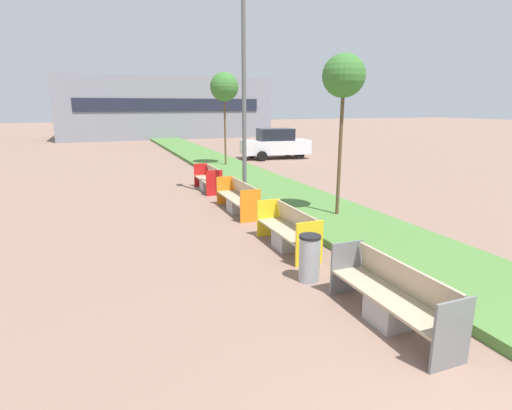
{
  "coord_description": "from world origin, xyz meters",
  "views": [
    {
      "loc": [
        -2.97,
        -0.97,
        3.22
      ],
      "look_at": [
        0.9,
        8.82,
        0.6
      ],
      "focal_mm": 28.0,
      "sensor_mm": 36.0,
      "label": 1
    }
  ],
  "objects_px": {
    "litter_bin": "(309,258)",
    "sapling_tree_near": "(344,77)",
    "sapling_tree_far": "(224,87)",
    "parked_car_distant": "(275,144)",
    "bench_yellow_frame": "(288,233)",
    "bench_orange_frame": "(238,200)",
    "street_lamp_post": "(244,50)",
    "bench_grey_frame": "(392,301)",
    "bench_red_frame": "(209,181)"
  },
  "relations": [
    {
      "from": "litter_bin",
      "to": "sapling_tree_near",
      "type": "relative_size",
      "value": 0.2
    },
    {
      "from": "sapling_tree_near",
      "to": "sapling_tree_far",
      "type": "bearing_deg",
      "value": 90.0
    },
    {
      "from": "litter_bin",
      "to": "parked_car_distant",
      "type": "relative_size",
      "value": 0.2
    },
    {
      "from": "sapling_tree_far",
      "to": "bench_yellow_frame",
      "type": "bearing_deg",
      "value": -100.82
    },
    {
      "from": "bench_orange_frame",
      "to": "sapling_tree_near",
      "type": "bearing_deg",
      "value": -38.18
    },
    {
      "from": "sapling_tree_near",
      "to": "street_lamp_post",
      "type": "bearing_deg",
      "value": 120.83
    },
    {
      "from": "bench_grey_frame",
      "to": "sapling_tree_far",
      "type": "distance_m",
      "value": 16.6
    },
    {
      "from": "street_lamp_post",
      "to": "parked_car_distant",
      "type": "relative_size",
      "value": 2.07
    },
    {
      "from": "bench_orange_frame",
      "to": "parked_car_distant",
      "type": "xyz_separation_m",
      "value": [
        6.46,
        11.56,
        0.54
      ]
    },
    {
      "from": "bench_red_frame",
      "to": "bench_yellow_frame",
      "type": "bearing_deg",
      "value": -89.98
    },
    {
      "from": "sapling_tree_near",
      "to": "bench_grey_frame",
      "type": "bearing_deg",
      "value": -114.64
    },
    {
      "from": "bench_orange_frame",
      "to": "sapling_tree_far",
      "type": "relative_size",
      "value": 0.49
    },
    {
      "from": "bench_red_frame",
      "to": "parked_car_distant",
      "type": "height_order",
      "value": "parked_car_distant"
    },
    {
      "from": "litter_bin",
      "to": "sapling_tree_far",
      "type": "distance_m",
      "value": 14.91
    },
    {
      "from": "litter_bin",
      "to": "street_lamp_post",
      "type": "xyz_separation_m",
      "value": [
        1.01,
        6.34,
        4.48
      ]
    },
    {
      "from": "litter_bin",
      "to": "bench_orange_frame",
      "type": "bearing_deg",
      "value": 85.58
    },
    {
      "from": "parked_car_distant",
      "to": "sapling_tree_near",
      "type": "bearing_deg",
      "value": -99.29
    },
    {
      "from": "litter_bin",
      "to": "street_lamp_post",
      "type": "height_order",
      "value": "street_lamp_post"
    },
    {
      "from": "sapling_tree_far",
      "to": "parked_car_distant",
      "type": "bearing_deg",
      "value": 32.78
    },
    {
      "from": "bench_yellow_frame",
      "to": "sapling_tree_far",
      "type": "bearing_deg",
      "value": 79.18
    },
    {
      "from": "bench_orange_frame",
      "to": "bench_yellow_frame",
      "type": "bearing_deg",
      "value": -90.05
    },
    {
      "from": "bench_red_frame",
      "to": "street_lamp_post",
      "type": "height_order",
      "value": "street_lamp_post"
    },
    {
      "from": "sapling_tree_far",
      "to": "parked_car_distant",
      "type": "relative_size",
      "value": 1.11
    },
    {
      "from": "bench_grey_frame",
      "to": "sapling_tree_far",
      "type": "relative_size",
      "value": 0.48
    },
    {
      "from": "bench_yellow_frame",
      "to": "litter_bin",
      "type": "distance_m",
      "value": 1.77
    },
    {
      "from": "sapling_tree_near",
      "to": "sapling_tree_far",
      "type": "relative_size",
      "value": 0.94
    },
    {
      "from": "bench_red_frame",
      "to": "litter_bin",
      "type": "relative_size",
      "value": 2.19
    },
    {
      "from": "street_lamp_post",
      "to": "sapling_tree_near",
      "type": "bearing_deg",
      "value": -59.17
    },
    {
      "from": "parked_car_distant",
      "to": "bench_orange_frame",
      "type": "bearing_deg",
      "value": -111.59
    },
    {
      "from": "sapling_tree_near",
      "to": "parked_car_distant",
      "type": "xyz_separation_m",
      "value": [
        4.08,
        13.43,
        -3.05
      ]
    },
    {
      "from": "bench_red_frame",
      "to": "bench_grey_frame",
      "type": "bearing_deg",
      "value": -89.98
    },
    {
      "from": "bench_orange_frame",
      "to": "bench_red_frame",
      "type": "xyz_separation_m",
      "value": [
        -0.01,
        3.53,
        -0.01
      ]
    },
    {
      "from": "sapling_tree_near",
      "to": "bench_orange_frame",
      "type": "bearing_deg",
      "value": 141.82
    },
    {
      "from": "sapling_tree_far",
      "to": "litter_bin",
      "type": "bearing_deg",
      "value": -101.11
    },
    {
      "from": "bench_yellow_frame",
      "to": "sapling_tree_far",
      "type": "relative_size",
      "value": 0.44
    },
    {
      "from": "street_lamp_post",
      "to": "sapling_tree_near",
      "type": "height_order",
      "value": "street_lamp_post"
    },
    {
      "from": "bench_orange_frame",
      "to": "litter_bin",
      "type": "distance_m",
      "value": 5.26
    },
    {
      "from": "street_lamp_post",
      "to": "parked_car_distant",
      "type": "height_order",
      "value": "street_lamp_post"
    },
    {
      "from": "street_lamp_post",
      "to": "parked_car_distant",
      "type": "distance_m",
      "value": 12.65
    },
    {
      "from": "bench_grey_frame",
      "to": "street_lamp_post",
      "type": "height_order",
      "value": "street_lamp_post"
    },
    {
      "from": "bench_yellow_frame",
      "to": "sapling_tree_far",
      "type": "distance_m",
      "value": 13.23
    },
    {
      "from": "street_lamp_post",
      "to": "sapling_tree_far",
      "type": "distance_m",
      "value": 8.07
    },
    {
      "from": "bench_orange_frame",
      "to": "bench_grey_frame",
      "type": "bearing_deg",
      "value": -90.01
    },
    {
      "from": "bench_yellow_frame",
      "to": "parked_car_distant",
      "type": "distance_m",
      "value": 16.42
    },
    {
      "from": "bench_yellow_frame",
      "to": "bench_orange_frame",
      "type": "xyz_separation_m",
      "value": [
        0.0,
        3.52,
        0.01
      ]
    },
    {
      "from": "bench_orange_frame",
      "to": "sapling_tree_near",
      "type": "relative_size",
      "value": 0.52
    },
    {
      "from": "bench_orange_frame",
      "to": "street_lamp_post",
      "type": "relative_size",
      "value": 0.26
    },
    {
      "from": "litter_bin",
      "to": "sapling_tree_far",
      "type": "height_order",
      "value": "sapling_tree_far"
    },
    {
      "from": "litter_bin",
      "to": "bench_red_frame",
      "type": "bearing_deg",
      "value": 87.38
    },
    {
      "from": "street_lamp_post",
      "to": "sapling_tree_near",
      "type": "relative_size",
      "value": 1.98
    }
  ]
}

